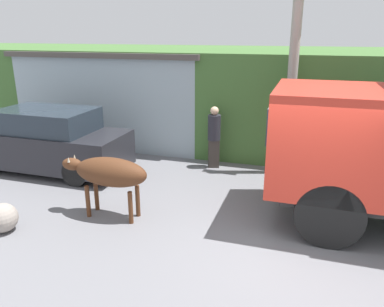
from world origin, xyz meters
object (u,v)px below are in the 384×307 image
brown_cow (109,173)px  parked_suv (46,141)px  pedestrian_on_hill (214,135)px  roadside_rock (3,218)px  utility_pole (293,74)px

brown_cow → parked_suv: (-2.97, 1.90, -0.13)m
pedestrian_on_hill → roadside_rock: pedestrian_on_hill is taller
brown_cow → roadside_rock: (-1.64, -1.17, -0.67)m
utility_pole → brown_cow: bearing=-131.4°
brown_cow → utility_pole: utility_pole is taller
pedestrian_on_hill → brown_cow: bearing=50.2°
pedestrian_on_hill → roadside_rock: size_ratio=3.07×
brown_cow → roadside_rock: size_ratio=3.34×
brown_cow → pedestrian_on_hill: pedestrian_on_hill is taller
utility_pole → parked_suv: bearing=-164.3°
brown_cow → parked_suv: bearing=160.1°
parked_suv → utility_pole: bearing=16.8°
brown_cow → utility_pole: 5.13m
brown_cow → utility_pole: bearing=61.3°
parked_suv → pedestrian_on_hill: (4.24, 1.57, 0.13)m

